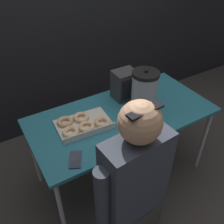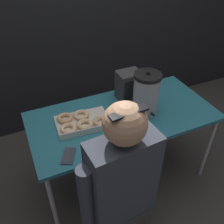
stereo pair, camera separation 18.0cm
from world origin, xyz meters
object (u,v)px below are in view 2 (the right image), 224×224
Objects in this scene: coffee_urn at (146,94)px; person_seated at (122,194)px; cell_phone at (68,156)px; space_heater at (129,85)px; donut_box at (82,122)px.

person_seated is (-0.48, -0.56, -0.27)m from coffee_urn.
cell_phone is at bearing -60.87° from person_seated.
coffee_urn is 1.49× the size of space_heater.
coffee_urn is (0.52, -0.06, 0.15)m from donut_box.
coffee_urn is 2.24× the size of cell_phone.
coffee_urn reaches higher than space_heater.
space_heater is at bearing 61.14° from cell_phone.
space_heater is at bearing -123.57° from person_seated.
coffee_urn is 0.75m from cell_phone.
person_seated is (0.04, -0.62, -0.11)m from donut_box.
cell_phone is 0.42m from person_seated.
person_seated reaches higher than cell_phone.
person_seated reaches higher than coffee_urn.
cell_phone is 0.67× the size of space_heater.
person_seated is at bearing -130.25° from coffee_urn.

